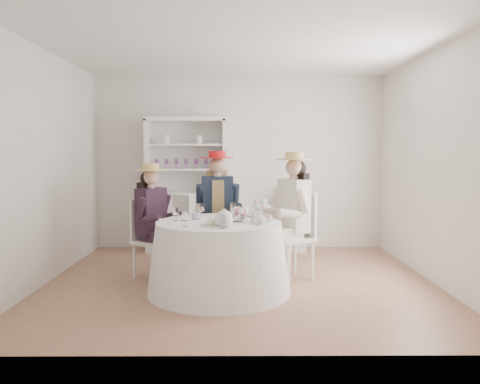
{
  "coord_description": "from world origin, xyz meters",
  "views": [
    {
      "loc": [
        -0.03,
        -5.38,
        1.53
      ],
      "look_at": [
        0.0,
        0.1,
        1.05
      ],
      "focal_mm": 35.0,
      "sensor_mm": 36.0,
      "label": 1
    }
  ],
  "objects": [
    {
      "name": "table_teapot",
      "position": [
        -0.16,
        -0.77,
        0.86
      ],
      "size": [
        0.25,
        0.18,
        0.19
      ],
      "rotation": [
        0.0,
        0.0,
        0.39
      ],
      "color": "white",
      "rests_on": "tea_table"
    },
    {
      "name": "flower_bowl",
      "position": [
        -0.03,
        -0.38,
        0.8
      ],
      "size": [
        0.23,
        0.23,
        0.05
      ],
      "primitive_type": "imported",
      "rotation": [
        0.0,
        0.0,
        0.06
      ],
      "color": "white",
      "rests_on": "tea_table"
    },
    {
      "name": "stemware_set",
      "position": [
        -0.23,
        -0.39,
        0.85
      ],
      "size": [
        0.99,
        0.99,
        0.15
      ],
      "color": "white",
      "rests_on": "tea_table"
    },
    {
      "name": "flower_arrangement",
      "position": [
        -0.01,
        -0.38,
        0.86
      ],
      "size": [
        0.18,
        0.18,
        0.07
      ],
      "rotation": [
        0.0,
        0.0,
        -0.07
      ],
      "color": "#CF6795",
      "rests_on": "tea_table"
    },
    {
      "name": "wall_right",
      "position": [
        2.25,
        0.0,
        1.35
      ],
      "size": [
        0.0,
        4.5,
        4.5
      ],
      "primitive_type": "plane",
      "rotation": [
        1.57,
        0.0,
        -1.57
      ],
      "color": "silver",
      "rests_on": "ground"
    },
    {
      "name": "teacup_b",
      "position": [
        -0.17,
        -0.14,
        0.81
      ],
      "size": [
        0.08,
        0.08,
        0.07
      ],
      "primitive_type": "imported",
      "rotation": [
        0.0,
        0.0,
        0.01
      ],
      "color": "white",
      "rests_on": "tea_table"
    },
    {
      "name": "spare_chair",
      "position": [
        -0.77,
        1.4,
        0.49
      ],
      "size": [
        0.53,
        0.53,
        0.9
      ],
      "rotation": [
        0.0,
        0.0,
        2.45
      ],
      "color": "silver",
      "rests_on": "ground"
    },
    {
      "name": "cupcake_stand",
      "position": [
        0.22,
        -0.48,
        0.86
      ],
      "size": [
        0.26,
        0.26,
        0.24
      ],
      "rotation": [
        0.0,
        0.0,
        0.36
      ],
      "color": "white",
      "rests_on": "tea_table"
    },
    {
      "name": "hatbox",
      "position": [
        0.83,
        1.75,
        0.79
      ],
      "size": [
        0.36,
        0.36,
        0.29
      ],
      "primitive_type": "cylinder",
      "rotation": [
        0.0,
        0.0,
        0.25
      ],
      "color": "black",
      "rests_on": "side_table"
    },
    {
      "name": "tea_table",
      "position": [
        -0.23,
        -0.39,
        0.39
      ],
      "size": [
        1.55,
        1.55,
        0.78
      ],
      "rotation": [
        0.0,
        0.0,
        0.37
      ],
      "color": "white",
      "rests_on": "ground"
    },
    {
      "name": "teacup_c",
      "position": [
        0.02,
        -0.22,
        0.81
      ],
      "size": [
        0.11,
        0.11,
        0.07
      ],
      "primitive_type": "imported",
      "rotation": [
        0.0,
        0.0,
        -0.25
      ],
      "color": "white",
      "rests_on": "tea_table"
    },
    {
      "name": "teacup_a",
      "position": [
        -0.49,
        -0.25,
        0.81
      ],
      "size": [
        0.09,
        0.09,
        0.06
      ],
      "primitive_type": "imported",
      "rotation": [
        0.0,
        0.0,
        0.07
      ],
      "color": "white",
      "rests_on": "tea_table"
    },
    {
      "name": "guest_mid",
      "position": [
        -0.29,
        0.61,
        0.87
      ],
      "size": [
        0.57,
        0.59,
        1.53
      ],
      "rotation": [
        0.0,
        0.0,
        0.13
      ],
      "color": "silver",
      "rests_on": "ground"
    },
    {
      "name": "side_table",
      "position": [
        0.83,
        1.75,
        0.32
      ],
      "size": [
        0.45,
        0.45,
        0.64
      ],
      "primitive_type": "cube",
      "rotation": [
        0.0,
        0.0,
        -0.1
      ],
      "color": "silver",
      "rests_on": "ground"
    },
    {
      "name": "guest_left",
      "position": [
        -1.05,
        0.18,
        0.78
      ],
      "size": [
        0.59,
        0.56,
        1.38
      ],
      "rotation": [
        0.0,
        0.0,
        0.98
      ],
      "color": "silver",
      "rests_on": "ground"
    },
    {
      "name": "guest_right",
      "position": [
        0.62,
        0.13,
        0.86
      ],
      "size": [
        0.65,
        0.59,
        1.52
      ],
      "rotation": [
        0.0,
        0.0,
        -1.05
      ],
      "color": "silver",
      "rests_on": "ground"
    },
    {
      "name": "ceiling",
      "position": [
        0.0,
        0.0,
        2.7
      ],
      "size": [
        4.5,
        4.5,
        0.0
      ],
      "primitive_type": "plane",
      "rotation": [
        3.14,
        0.0,
        0.0
      ],
      "color": "white",
      "rests_on": "wall_back"
    },
    {
      "name": "ground",
      "position": [
        0.0,
        0.0,
        0.0
      ],
      "size": [
        4.5,
        4.5,
        0.0
      ],
      "primitive_type": "plane",
      "color": "#895E44",
      "rests_on": "ground"
    },
    {
      "name": "hutch",
      "position": [
        -0.81,
        1.77,
        0.72
      ],
      "size": [
        1.25,
        0.57,
        2.04
      ],
      "rotation": [
        0.0,
        0.0,
        -0.1
      ],
      "color": "silver",
      "rests_on": "ground"
    },
    {
      "name": "wall_back",
      "position": [
        0.0,
        2.0,
        1.35
      ],
      "size": [
        4.5,
        0.0,
        4.5
      ],
      "primitive_type": "plane",
      "rotation": [
        1.57,
        0.0,
        0.0
      ],
      "color": "silver",
      "rests_on": "ground"
    },
    {
      "name": "wall_left",
      "position": [
        -2.25,
        0.0,
        1.35
      ],
      "size": [
        0.0,
        4.5,
        4.5
      ],
      "primitive_type": "plane",
      "rotation": [
        1.57,
        0.0,
        1.57
      ],
      "color": "silver",
      "rests_on": "ground"
    },
    {
      "name": "sandwich_plate",
      "position": [
        -0.26,
        -0.71,
        0.79
      ],
      "size": [
        0.28,
        0.28,
        0.06
      ],
      "rotation": [
        0.0,
        0.0,
        -0.07
      ],
      "color": "white",
      "rests_on": "tea_table"
    },
    {
      "name": "wall_front",
      "position": [
        0.0,
        -2.0,
        1.35
      ],
      "size": [
        4.5,
        0.0,
        4.5
      ],
      "primitive_type": "plane",
      "rotation": [
        -1.57,
        0.0,
        0.0
      ],
      "color": "silver",
      "rests_on": "ground"
    }
  ]
}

